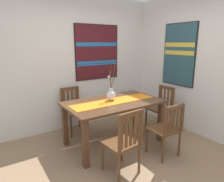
{
  "coord_description": "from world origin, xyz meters",
  "views": [
    {
      "loc": [
        -1.62,
        -2.05,
        1.76
      ],
      "look_at": [
        0.28,
        0.84,
        0.93
      ],
      "focal_mm": 32.16,
      "sensor_mm": 36.0,
      "label": 1
    }
  ],
  "objects_px": {
    "dining_table": "(114,108)",
    "chair_3": "(124,141)",
    "painting_on_back_wall": "(97,52)",
    "chair_0": "(74,109)",
    "chair_1": "(167,129)",
    "painting_on_side_wall": "(179,55)",
    "centerpiece_vase": "(111,94)",
    "chair_2": "(161,107)"
  },
  "relations": [
    {
      "from": "chair_3",
      "to": "painting_on_side_wall",
      "type": "height_order",
      "value": "painting_on_side_wall"
    },
    {
      "from": "centerpiece_vase",
      "to": "chair_0",
      "type": "distance_m",
      "value": 0.97
    },
    {
      "from": "painting_on_back_wall",
      "to": "chair_3",
      "type": "bearing_deg",
      "value": -109.55
    },
    {
      "from": "dining_table",
      "to": "chair_0",
      "type": "xyz_separation_m",
      "value": [
        -0.4,
        0.85,
        -0.19
      ]
    },
    {
      "from": "chair_2",
      "to": "dining_table",
      "type": "bearing_deg",
      "value": 179.47
    },
    {
      "from": "dining_table",
      "to": "chair_1",
      "type": "height_order",
      "value": "chair_1"
    },
    {
      "from": "centerpiece_vase",
      "to": "painting_on_side_wall",
      "type": "relative_size",
      "value": 0.57
    },
    {
      "from": "dining_table",
      "to": "painting_on_back_wall",
      "type": "xyz_separation_m",
      "value": [
        0.29,
        1.09,
        0.9
      ]
    },
    {
      "from": "chair_1",
      "to": "centerpiece_vase",
      "type": "bearing_deg",
      "value": 117.5
    },
    {
      "from": "dining_table",
      "to": "painting_on_back_wall",
      "type": "distance_m",
      "value": 1.44
    },
    {
      "from": "dining_table",
      "to": "painting_on_back_wall",
      "type": "relative_size",
      "value": 1.43
    },
    {
      "from": "chair_2",
      "to": "painting_on_side_wall",
      "type": "relative_size",
      "value": 0.71
    },
    {
      "from": "chair_0",
      "to": "chair_1",
      "type": "xyz_separation_m",
      "value": [
        0.84,
        -1.67,
        -0.0
      ]
    },
    {
      "from": "dining_table",
      "to": "chair_2",
      "type": "height_order",
      "value": "chair_2"
    },
    {
      "from": "centerpiece_vase",
      "to": "chair_3",
      "type": "distance_m",
      "value": 1.03
    },
    {
      "from": "chair_2",
      "to": "painting_on_side_wall",
      "type": "distance_m",
      "value": 1.12
    },
    {
      "from": "chair_0",
      "to": "painting_on_side_wall",
      "type": "distance_m",
      "value": 2.4
    },
    {
      "from": "chair_1",
      "to": "chair_3",
      "type": "distance_m",
      "value": 0.82
    },
    {
      "from": "chair_1",
      "to": "painting_on_side_wall",
      "type": "bearing_deg",
      "value": 34.2
    },
    {
      "from": "chair_2",
      "to": "painting_on_back_wall",
      "type": "relative_size",
      "value": 0.77
    },
    {
      "from": "painting_on_side_wall",
      "to": "painting_on_back_wall",
      "type": "bearing_deg",
      "value": 138.21
    },
    {
      "from": "chair_0",
      "to": "chair_2",
      "type": "bearing_deg",
      "value": -28.82
    },
    {
      "from": "chair_2",
      "to": "centerpiece_vase",
      "type": "bearing_deg",
      "value": 176.54
    },
    {
      "from": "centerpiece_vase",
      "to": "chair_0",
      "type": "relative_size",
      "value": 0.79
    },
    {
      "from": "chair_3",
      "to": "painting_on_back_wall",
      "type": "distance_m",
      "value": 2.28
    },
    {
      "from": "chair_2",
      "to": "chair_3",
      "type": "relative_size",
      "value": 0.95
    },
    {
      "from": "dining_table",
      "to": "chair_2",
      "type": "bearing_deg",
      "value": -0.53
    },
    {
      "from": "dining_table",
      "to": "chair_1",
      "type": "relative_size",
      "value": 1.9
    },
    {
      "from": "chair_0",
      "to": "chair_3",
      "type": "bearing_deg",
      "value": -89.46
    },
    {
      "from": "dining_table",
      "to": "chair_3",
      "type": "distance_m",
      "value": 0.92
    },
    {
      "from": "centerpiece_vase",
      "to": "chair_1",
      "type": "xyz_separation_m",
      "value": [
        0.46,
        -0.88,
        -0.42
      ]
    },
    {
      "from": "dining_table",
      "to": "chair_3",
      "type": "relative_size",
      "value": 1.77
    },
    {
      "from": "painting_on_back_wall",
      "to": "centerpiece_vase",
      "type": "bearing_deg",
      "value": -106.91
    },
    {
      "from": "chair_2",
      "to": "painting_on_back_wall",
      "type": "bearing_deg",
      "value": 128.78
    },
    {
      "from": "chair_1",
      "to": "painting_on_back_wall",
      "type": "relative_size",
      "value": 0.75
    },
    {
      "from": "chair_0",
      "to": "painting_on_back_wall",
      "type": "bearing_deg",
      "value": 18.53
    },
    {
      "from": "chair_1",
      "to": "painting_on_back_wall",
      "type": "distance_m",
      "value": 2.19
    },
    {
      "from": "chair_3",
      "to": "chair_0",
      "type": "bearing_deg",
      "value": 90.54
    },
    {
      "from": "centerpiece_vase",
      "to": "painting_on_side_wall",
      "type": "distance_m",
      "value": 1.71
    },
    {
      "from": "dining_table",
      "to": "centerpiece_vase",
      "type": "height_order",
      "value": "centerpiece_vase"
    },
    {
      "from": "chair_3",
      "to": "chair_1",
      "type": "bearing_deg",
      "value": 0.11
    },
    {
      "from": "chair_0",
      "to": "painting_on_side_wall",
      "type": "xyz_separation_m",
      "value": [
        1.96,
        -0.9,
        1.05
      ]
    }
  ]
}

